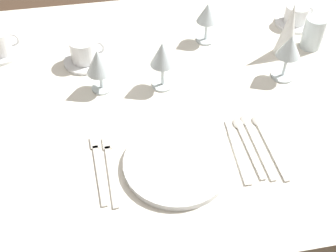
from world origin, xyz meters
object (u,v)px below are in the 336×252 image
at_px(fork_outer, 110,167).
at_px(dinner_knife, 238,153).
at_px(spoon_dessert, 254,138).
at_px(wine_glass_far, 289,49).
at_px(napkin_folded, 289,30).
at_px(drink_tumbler, 313,33).
at_px(spoon_tea, 266,139).
at_px(dinner_plate, 177,163).
at_px(coffee_cup_right, 297,14).
at_px(wine_glass_centre, 207,15).
at_px(wine_glass_right, 162,56).
at_px(spoon_soup, 245,140).
at_px(coffee_cup_left, 84,50).
at_px(wine_glass_left, 98,63).
at_px(fork_inner, 98,166).

distance_m(fork_outer, dinner_knife, 0.33).
xyz_separation_m(spoon_dessert, wine_glass_far, (0.17, 0.23, 0.10)).
xyz_separation_m(fork_outer, napkin_folded, (0.60, 0.37, 0.09)).
bearing_deg(drink_tumbler, spoon_tea, -127.25).
bearing_deg(wine_glass_far, fork_outer, -154.57).
xyz_separation_m(dinner_plate, wine_glass_far, (0.39, 0.28, 0.09)).
height_order(dinner_plate, napkin_folded, napkin_folded).
height_order(spoon_dessert, coffee_cup_right, coffee_cup_right).
xyz_separation_m(fork_outer, spoon_tea, (0.41, 0.02, 0.00)).
bearing_deg(spoon_tea, coffee_cup_right, 60.72).
relative_size(coffee_cup_right, wine_glass_centre, 0.75).
xyz_separation_m(spoon_dessert, napkin_folded, (0.21, 0.34, 0.09)).
relative_size(dinner_plate, wine_glass_right, 1.75).
relative_size(spoon_soup, spoon_tea, 0.94).
height_order(coffee_cup_left, wine_glass_right, wine_glass_right).
height_order(spoon_tea, coffee_cup_right, coffee_cup_right).
height_order(spoon_dessert, wine_glass_right, wine_glass_right).
xyz_separation_m(spoon_dessert, drink_tumbler, (0.31, 0.36, 0.05)).
relative_size(dinner_plate, coffee_cup_left, 2.45).
bearing_deg(wine_glass_left, dinner_knife, -44.14).
height_order(spoon_dessert, wine_glass_far, wine_glass_far).
bearing_deg(wine_glass_far, wine_glass_left, 175.68).
distance_m(fork_outer, napkin_folded, 0.71).
relative_size(spoon_soup, napkin_folded, 1.19).
relative_size(coffee_cup_right, wine_glass_left, 0.75).
xyz_separation_m(fork_outer, wine_glass_left, (0.00, 0.30, 0.09)).
height_order(spoon_dessert, wine_glass_left, wine_glass_left).
bearing_deg(wine_glass_left, wine_glass_far, -4.32).
xyz_separation_m(dinner_plate, drink_tumbler, (0.53, 0.42, 0.04)).
distance_m(wine_glass_centre, wine_glass_left, 0.41).
height_order(fork_outer, spoon_dessert, spoon_dessert).
bearing_deg(spoon_dessert, fork_inner, -177.08).
bearing_deg(dinner_knife, spoon_soup, 50.23).
distance_m(wine_glass_centre, napkin_folded, 0.26).
distance_m(spoon_soup, spoon_tea, 0.06).
bearing_deg(coffee_cup_right, spoon_tea, -119.28).
distance_m(fork_inner, spoon_dessert, 0.41).
bearing_deg(drink_tumbler, wine_glass_centre, 163.64).
relative_size(wine_glass_left, drink_tumbler, 1.29).
xyz_separation_m(spoon_dessert, coffee_cup_left, (-0.42, 0.41, 0.04)).
xyz_separation_m(dinner_knife, napkin_folded, (0.27, 0.38, 0.09)).
bearing_deg(coffee_cup_left, fork_outer, -84.93).
distance_m(wine_glass_left, napkin_folded, 0.60).
height_order(coffee_cup_left, wine_glass_left, wine_glass_left).
height_order(fork_outer, napkin_folded, napkin_folded).
height_order(coffee_cup_left, drink_tumbler, drink_tumbler).
height_order(dinner_knife, coffee_cup_right, coffee_cup_right).
bearing_deg(spoon_soup, drink_tumbler, 47.23).
bearing_deg(coffee_cup_left, drink_tumbler, -3.76).
height_order(wine_glass_right, napkin_folded, napkin_folded).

